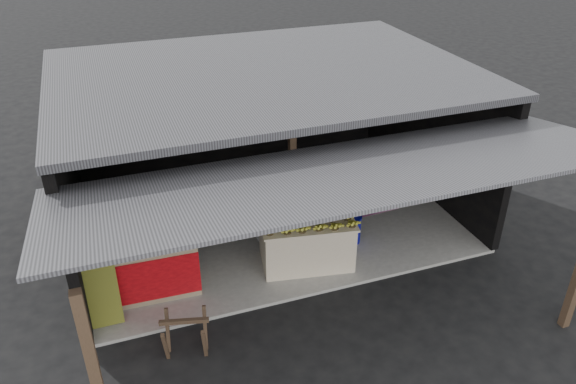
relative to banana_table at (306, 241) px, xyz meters
name	(u,v)px	position (x,y,z in m)	size (l,w,h in m)	color
ground	(315,296)	(-0.17, -0.84, -0.50)	(80.00, 80.00, 0.00)	black
concrete_slab	(267,217)	(-0.17, 1.66, -0.47)	(7.00, 5.00, 0.06)	gray
shophouse	(260,113)	(-0.17, 1.98, 1.60)	(7.40, 7.29, 3.02)	black
banana_table	(306,241)	(0.00, 0.00, 0.00)	(1.72, 1.23, 0.87)	white
banana_pile	(307,215)	(0.00, 0.00, 0.52)	(1.46, 0.87, 0.17)	yellow
white_crate	(284,214)	(-0.13, 0.79, 0.08)	(0.97, 0.69, 1.04)	white
neighbor_stall	(143,265)	(-2.73, 0.14, 0.08)	(1.71, 0.82, 1.74)	#998466
green_signboard	(97,298)	(-3.46, -0.40, 0.05)	(0.65, 0.04, 0.97)	black
sawhorse	(185,333)	(-2.36, -1.40, -0.09)	(0.70, 0.69, 0.64)	#4B3525
water_barrel	(351,230)	(1.00, 0.30, -0.19)	(0.34, 0.34, 0.50)	#0D0E90
plastic_chair	(349,181)	(1.58, 1.66, 0.03)	(0.44, 0.44, 0.79)	#091235
magenta_rug	(354,204)	(1.63, 1.47, -0.43)	(1.50, 1.00, 0.01)	#721958
picture_frames	(224,88)	(-0.34, 4.06, 1.43)	(1.62, 0.04, 0.46)	black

